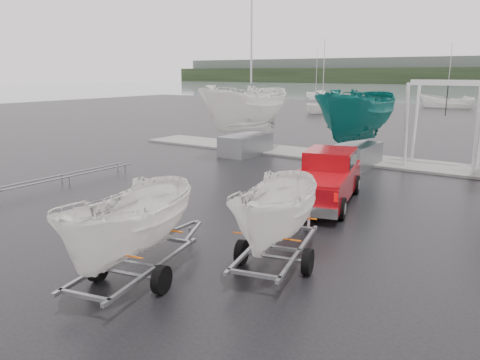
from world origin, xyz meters
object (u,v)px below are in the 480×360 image
Objects in this scene: trailer_hitched at (278,161)px; trailer_parked at (128,166)px; boat_hoist at (446,112)px; pickup_truck at (327,176)px.

trailer_parked is at bearing -142.41° from trailer_hitched.
trailer_hitched reaches higher than boat_hoist.
pickup_truck is at bearing -104.01° from boat_hoist.
trailer_parked reaches higher than trailer_hitched.
boat_hoist reaches higher than pickup_truck.
pickup_truck is at bearing 72.61° from trailer_parked.
trailer_parked is 1.16× the size of boat_hoist.
trailer_hitched is (1.45, -5.93, 1.61)m from pickup_truck.
trailer_hitched is at bearing -90.00° from pickup_truck.
trailer_hitched is 1.13× the size of boat_hoist.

